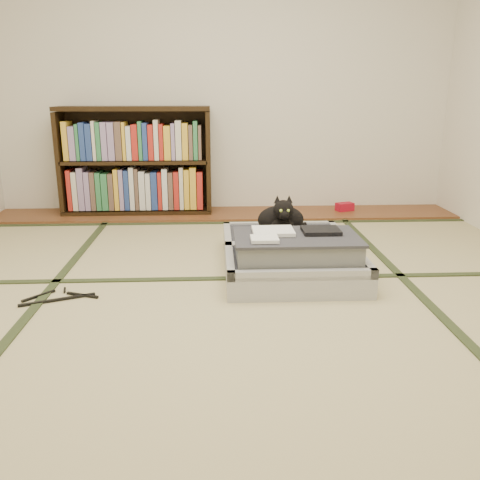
{
  "coord_description": "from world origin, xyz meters",
  "views": [
    {
      "loc": [
        -0.08,
        -2.36,
        1.05
      ],
      "look_at": [
        0.05,
        0.35,
        0.25
      ],
      "focal_mm": 38.0,
      "sensor_mm": 36.0,
      "label": 1
    }
  ],
  "objects": [
    {
      "name": "floor",
      "position": [
        0.0,
        0.0,
        0.0
      ],
      "size": [
        4.5,
        4.5,
        0.0
      ],
      "primitive_type": "plane",
      "color": "tan",
      "rests_on": "ground"
    },
    {
      "name": "wood_strip",
      "position": [
        0.0,
        2.0,
        0.01
      ],
      "size": [
        4.0,
        0.5,
        0.02
      ],
      "primitive_type": "cube",
      "color": "brown",
      "rests_on": "ground"
    },
    {
      "name": "red_item",
      "position": [
        1.07,
        2.03,
        0.06
      ],
      "size": [
        0.17,
        0.14,
        0.07
      ],
      "primitive_type": "cube",
      "rotation": [
        0.0,
        0.0,
        0.35
      ],
      "color": "#AB0D22",
      "rests_on": "wood_strip"
    },
    {
      "name": "tatami_borders",
      "position": [
        0.0,
        0.49,
        0.0
      ],
      "size": [
        4.0,
        4.5,
        0.01
      ],
      "color": "#2D381E",
      "rests_on": "ground"
    },
    {
      "name": "bookcase",
      "position": [
        -0.77,
        2.07,
        0.45
      ],
      "size": [
        1.29,
        0.29,
        0.92
      ],
      "color": "black",
      "rests_on": "wood_strip"
    },
    {
      "name": "suitcase",
      "position": [
        0.36,
        0.52,
        0.11
      ],
      "size": [
        0.78,
        1.04,
        0.31
      ],
      "color": "#B0B0B5",
      "rests_on": "floor"
    },
    {
      "name": "cat",
      "position": [
        0.34,
        0.81,
        0.25
      ],
      "size": [
        0.35,
        0.35,
        0.28
      ],
      "color": "black",
      "rests_on": "suitcase"
    },
    {
      "name": "cable_coil",
      "position": [
        0.52,
        0.84,
        0.16
      ],
      "size": [
        0.11,
        0.11,
        0.03
      ],
      "color": "white",
      "rests_on": "suitcase"
    },
    {
      "name": "hanger",
      "position": [
        -0.91,
        0.15,
        0.01
      ],
      "size": [
        0.39,
        0.25,
        0.01
      ],
      "color": "black",
      "rests_on": "floor"
    }
  ]
}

